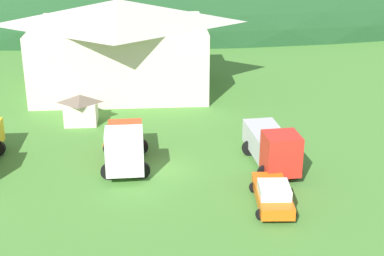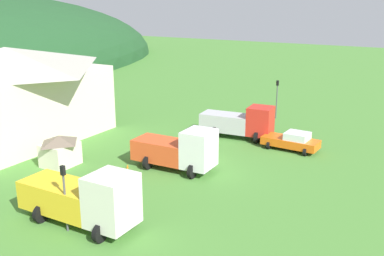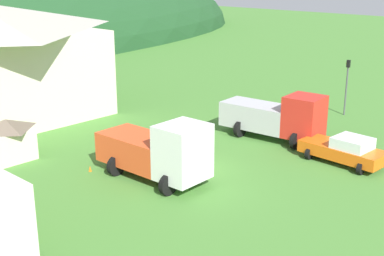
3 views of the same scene
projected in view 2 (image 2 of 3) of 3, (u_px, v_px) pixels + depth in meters
name	position (u px, v px, depth m)	size (l,w,h in m)	color
ground_plane	(202.00, 161.00, 36.89)	(200.00, 200.00, 0.00)	#477F33
depot_building	(9.00, 93.00, 41.57)	(17.08, 12.54, 8.61)	beige
play_shed_cream	(60.00, 150.00, 35.64)	(2.78, 2.40, 2.48)	beige
heavy_rig_striped	(85.00, 198.00, 26.09)	(3.27, 7.58, 3.51)	silver
heavy_rig_white	(180.00, 150.00, 34.62)	(3.37, 6.58, 3.39)	white
crane_truck_red	(241.00, 122.00, 42.58)	(3.40, 7.00, 3.20)	red
service_pickup_orange	(292.00, 141.00, 39.39)	(2.55, 4.97, 1.66)	orange
traffic_light_west	(64.00, 191.00, 25.21)	(0.20, 0.32, 3.98)	#4C4C51
traffic_light_east	(277.00, 95.00, 49.24)	(0.20, 0.32, 4.24)	#4C4C51
traffic_cone_near_pickup	(128.00, 168.00, 35.38)	(0.36, 0.36, 0.64)	orange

